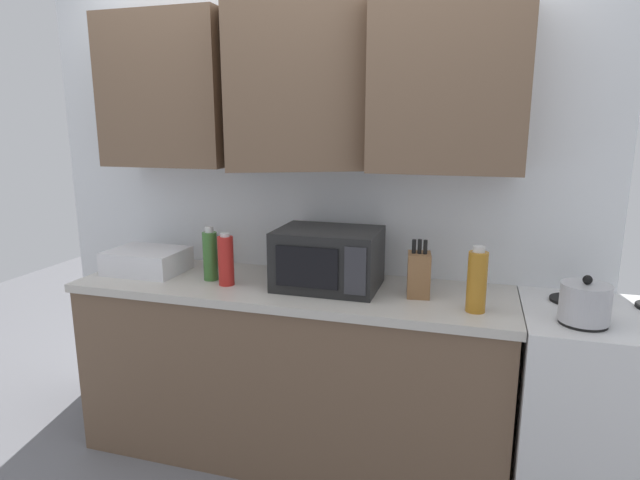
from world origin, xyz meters
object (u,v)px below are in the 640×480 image
stove_range (609,416)px  bottle_green_oil (210,255)px  kettle (585,303)px  microwave (328,258)px  bottle_red_sauce (226,260)px  dish_rack (147,261)px  bottle_spice_jar (216,251)px  bottle_amber_vinegar (477,281)px  knife_block (419,274)px

stove_range → bottle_green_oil: size_ratio=3.37×
kettle → microwave: bearing=170.6°
microwave → bottle_red_sauce: (-0.48, -0.11, -0.02)m
microwave → dish_rack: size_ratio=1.26×
bottle_spice_jar → bottle_amber_vinegar: bearing=-14.3°
knife_block → bottle_green_oil: bottle_green_oil is taller
stove_range → microwave: size_ratio=1.90×
dish_rack → bottle_amber_vinegar: bottle_amber_vinegar is taller
dish_rack → knife_block: (1.41, 0.00, 0.04)m
bottle_green_oil → stove_range: bearing=0.5°
bottle_spice_jar → knife_block: bearing=-10.8°
bottle_green_oil → bottle_amber_vinegar: bearing=-4.4°
bottle_red_sauce → bottle_amber_vinegar: bottle_amber_vinegar is taller
kettle → knife_block: size_ratio=0.70×
microwave → knife_block: 0.43m
bottle_amber_vinegar → bottle_green_oil: bearing=175.6°
stove_range → knife_block: 0.99m
stove_range → bottle_red_sauce: bearing=-177.7°
dish_rack → bottle_amber_vinegar: 1.67m
stove_range → kettle: 0.58m
knife_block → bottle_amber_vinegar: bearing=-28.5°
dish_rack → bottle_green_oil: bottle_green_oil is taller
kettle → microwave: 1.10m
stove_range → bottle_amber_vinegar: size_ratio=3.27×
dish_rack → bottle_amber_vinegar: (1.66, -0.13, 0.07)m
knife_block → bottle_spice_jar: bearing=169.2°
kettle → dish_rack: bearing=175.6°
dish_rack → bottle_spice_jar: bearing=36.9°
microwave → kettle: bearing=-9.4°
bottle_spice_jar → stove_range: bearing=-6.9°
stove_range → kettle: size_ratio=4.89×
bottle_amber_vinegar → kettle: bearing=-3.8°
bottle_spice_jar → dish_rack: bearing=-143.1°
microwave → bottle_green_oil: bearing=-174.8°
microwave → knife_block: microwave is taller
bottle_red_sauce → dish_rack: bearing=169.9°
microwave → bottle_amber_vinegar: 0.70m
dish_rack → bottle_amber_vinegar: size_ratio=1.36×
stove_range → microwave: bearing=178.2°
bottle_amber_vinegar → bottle_red_sauce: bearing=177.9°
bottle_red_sauce → kettle: bearing=-2.6°
stove_range → bottle_red_sauce: 1.83m
stove_range → bottle_spice_jar: 2.04m
knife_block → bottle_red_sauce: size_ratio=1.04×
stove_range → bottle_red_sauce: bottle_red_sauce is taller
kettle → knife_block: 0.68m
dish_rack → bottle_spice_jar: (0.29, 0.22, 0.02)m
dish_rack → bottle_red_sauce: size_ratio=1.49×
dish_rack → bottle_spice_jar: bottle_spice_jar is taller
stove_range → knife_block: knife_block is taller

